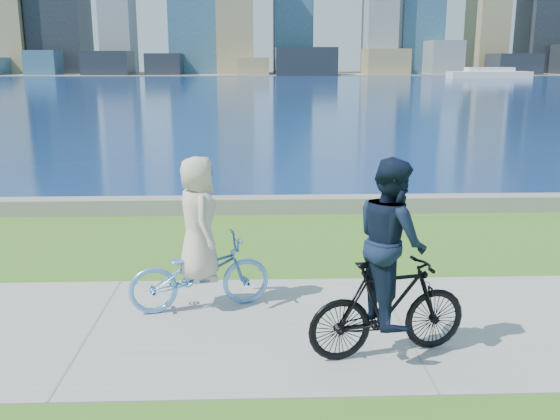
# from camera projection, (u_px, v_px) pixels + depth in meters

# --- Properties ---
(ground) EXTENTS (320.00, 320.00, 0.00)m
(ground) POSITION_uv_depth(u_px,v_px,m) (92.00, 330.00, 7.98)
(ground) COLOR #37681B
(ground) RESTS_ON ground
(concrete_path) EXTENTS (80.00, 3.50, 0.02)m
(concrete_path) POSITION_uv_depth(u_px,v_px,m) (91.00, 330.00, 7.98)
(concrete_path) COLOR gray
(concrete_path) RESTS_ON ground
(seawall) EXTENTS (90.00, 0.50, 0.35)m
(seawall) POSITION_uv_depth(u_px,v_px,m) (162.00, 206.00, 13.96)
(seawall) COLOR gray
(seawall) RESTS_ON ground
(bay_water) EXTENTS (320.00, 131.00, 0.01)m
(bay_water) POSITION_uv_depth(u_px,v_px,m) (239.00, 86.00, 77.87)
(bay_water) COLOR navy
(bay_water) RESTS_ON ground
(far_shore) EXTENTS (320.00, 30.00, 0.12)m
(far_shore) POSITION_uv_depth(u_px,v_px,m) (246.00, 74.00, 134.16)
(far_shore) COLOR gray
(far_shore) RESTS_ON ground
(ferry_far) EXTENTS (13.57, 3.88, 1.84)m
(ferry_far) POSITION_uv_depth(u_px,v_px,m) (489.00, 74.00, 104.91)
(ferry_far) COLOR silver
(ferry_far) RESTS_ON ground
(cyclist_woman) EXTENTS (1.15, 2.05, 2.12)m
(cyclist_woman) POSITION_uv_depth(u_px,v_px,m) (199.00, 254.00, 8.48)
(cyclist_woman) COLOR #5D9FE3
(cyclist_woman) RESTS_ON ground
(cyclist_man) EXTENTS (0.97, 2.00, 2.33)m
(cyclist_man) POSITION_uv_depth(u_px,v_px,m) (390.00, 275.00, 7.08)
(cyclist_man) COLOR black
(cyclist_man) RESTS_ON ground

